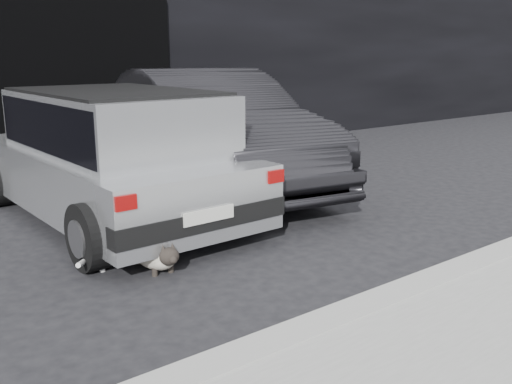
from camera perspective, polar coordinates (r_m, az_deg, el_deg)
ground at (r=5.59m, az=-14.96°, el=-4.84°), size 80.00×80.00×0.00m
building_facade at (r=11.35m, az=-23.54°, el=16.52°), size 34.00×4.00×5.00m
garage_opening at (r=9.41m, az=-19.61°, el=10.31°), size 4.00×0.10×2.60m
curb at (r=4.15m, az=13.48°, el=-10.45°), size 18.00×0.25×0.12m
silver_hatchback at (r=6.14m, az=-14.19°, el=4.10°), size 1.91×3.76×1.38m
second_car at (r=7.54m, az=-4.84°, el=6.31°), size 2.45×4.87×1.53m
cat_siamese at (r=4.75m, az=-9.97°, el=-6.18°), size 0.31×0.85×0.29m
cat_white at (r=5.00m, az=-14.60°, el=-4.72°), size 0.71×0.58×0.39m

